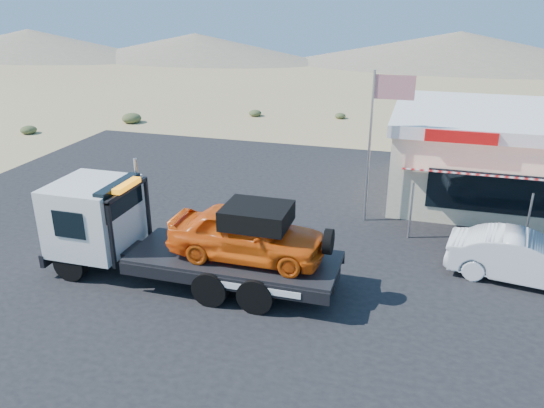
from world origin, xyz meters
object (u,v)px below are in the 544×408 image
object	(u,v)px
jerky_store	(512,155)
flagpole	(377,131)
tow_truck	(182,232)
white_sedan	(524,258)

from	to	relation	value
jerky_store	flagpole	world-z (taller)	flagpole
tow_truck	white_sedan	size ratio (longest dim) A/B	1.98
tow_truck	jerky_store	size ratio (longest dim) A/B	0.89
flagpole	white_sedan	bearing A→B (deg)	-33.59
tow_truck	flagpole	xyz separation A→B (m)	(5.24, 6.40, 2.09)
flagpole	jerky_store	bearing A→B (deg)	38.79
white_sedan	flagpole	distance (m)	6.92
tow_truck	jerky_store	distance (m)	15.33
jerky_store	tow_truck	bearing A→B (deg)	-134.81
white_sedan	flagpole	size ratio (longest dim) A/B	0.78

